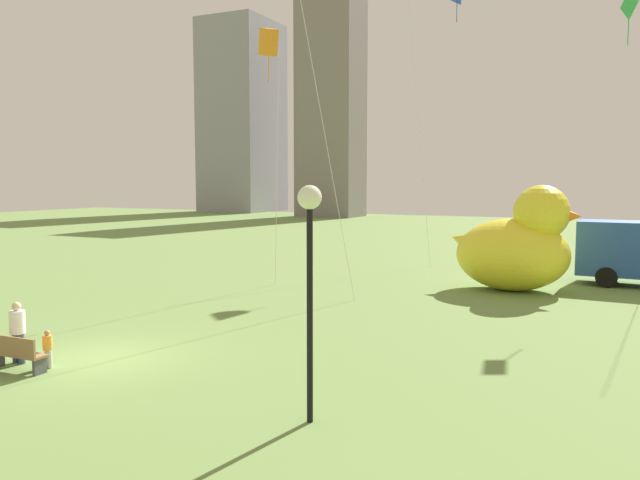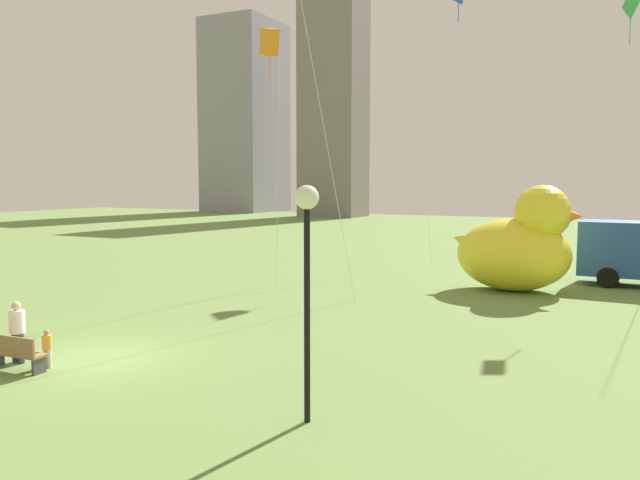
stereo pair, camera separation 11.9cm
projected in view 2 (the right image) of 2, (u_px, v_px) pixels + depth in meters
name	position (u px, v px, depth m)	size (l,w,h in m)	color
ground_plane	(101.00, 359.00, 16.47)	(140.00, 140.00, 0.00)	olive
park_bench	(14.00, 352.00, 15.36)	(1.61, 0.50, 0.90)	olive
person_adult	(17.00, 329.00, 16.02)	(0.39, 0.39, 1.59)	#38476B
person_child	(47.00, 347.00, 15.66)	(0.23, 0.23, 0.96)	silver
giant_inflatable_duck	(518.00, 246.00, 26.44)	(5.40, 3.46, 4.48)	yellow
lamppost	(307.00, 243.00, 11.84)	(0.46, 0.46, 4.57)	black
city_skyline	(531.00, 93.00, 76.31)	(86.13, 17.75, 36.70)	gray
kite_orange	(269.00, 44.00, 26.79)	(1.02, 1.01, 11.16)	silver
kite_green	(635.00, 18.00, 26.47)	(2.86, 3.79, 12.71)	silver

